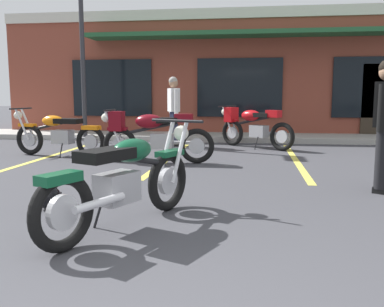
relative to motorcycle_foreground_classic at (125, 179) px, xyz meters
name	(u,v)px	position (x,y,z in m)	size (l,w,h in m)	color
ground_plane	(217,204)	(0.78, 0.97, -0.46)	(80.00, 80.00, 0.00)	#3D3D42
sidewalk_kerb	(238,137)	(0.78, 8.14, -0.39)	(22.00, 1.80, 0.14)	#A8A59E
brick_storefront_building	(242,77)	(0.79, 11.65, 1.40)	(14.48, 6.51, 3.72)	brown
painted_stall_lines	(232,158)	(0.78, 4.54, -0.46)	(7.48, 4.80, 0.01)	#DBCC4C
motorcycle_foreground_classic	(125,179)	(0.00, 0.00, 0.00)	(1.14, 1.98, 0.98)	black
motorcycle_black_cruiser	(252,125)	(1.18, 6.32, 0.07)	(1.78, 1.50, 0.98)	black
motorcycle_silver_naked	(58,134)	(-2.73, 4.35, 0.00)	(2.10, 0.74, 0.98)	black
motorcycle_green_cafe_racer	(152,134)	(-0.65, 3.82, 0.07)	(2.11, 0.66, 0.98)	black
person_in_black_shirt	(174,107)	(-0.72, 6.38, 0.49)	(0.39, 0.59, 1.68)	black
helmet_on_pavement	(49,197)	(-1.01, 0.50, -0.33)	(0.26, 0.26, 0.26)	black
parking_lot_lamp_post	(79,12)	(-3.25, 6.94, 2.89)	(0.24, 0.76, 5.22)	#2D2D33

